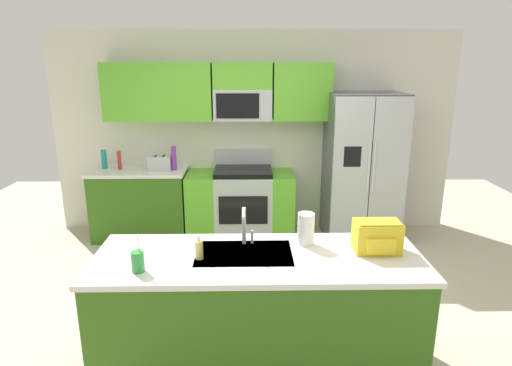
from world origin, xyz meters
TOP-DOWN VIEW (x-y plane):
  - ground_plane at (0.00, 0.00)m, footprint 9.00×9.00m
  - kitchen_wall_unit at (-0.14, 2.08)m, footprint 5.20×0.43m
  - back_counter at (-1.47, 1.80)m, footprint 1.20×0.63m
  - range_oven at (-0.18, 1.80)m, footprint 1.36×0.61m
  - refrigerator at (1.35, 1.73)m, footprint 0.90×0.76m
  - island_counter at (-0.01, -0.75)m, footprint 2.30×0.81m
  - toaster at (-1.18, 1.75)m, footprint 0.28×0.16m
  - pepper_mill at (-1.70, 1.80)m, footprint 0.05×0.05m
  - bottle_teal at (-1.90, 1.85)m, footprint 0.07×0.07m
  - bottle_purple at (-1.01, 1.76)m, footprint 0.06×0.06m
  - sink_faucet at (-0.11, -0.55)m, footprint 0.09×0.21m
  - drink_cup_green at (-0.79, -0.96)m, footprint 0.08×0.08m
  - soap_dispenser at (-0.42, -0.78)m, footprint 0.06×0.06m
  - paper_towel_roll at (0.34, -0.55)m, footprint 0.12×0.12m
  - backpack at (0.83, -0.68)m, footprint 0.32×0.22m

SIDE VIEW (x-z plane):
  - ground_plane at x=0.00m, z-range 0.00..0.00m
  - range_oven at x=-0.18m, z-range -0.11..0.99m
  - back_counter at x=-1.47m, z-range 0.00..0.90m
  - island_counter at x=-0.01m, z-range 0.00..0.90m
  - refrigerator at x=1.35m, z-range 0.00..1.85m
  - soap_dispenser at x=-0.42m, z-range 0.88..1.05m
  - drink_cup_green at x=-0.79m, z-range 0.84..1.10m
  - toaster at x=-1.18m, z-range 0.90..1.08m
  - backpack at x=0.83m, z-range 0.90..1.13m
  - pepper_mill at x=-1.70m, z-range 0.90..1.13m
  - paper_towel_roll at x=0.34m, z-range 0.90..1.14m
  - bottle_teal at x=-1.90m, z-range 0.90..1.14m
  - bottle_purple at x=-1.01m, z-range 0.90..1.20m
  - sink_faucet at x=-0.11m, z-range 0.93..1.21m
  - kitchen_wall_unit at x=-0.14m, z-range 0.17..2.77m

